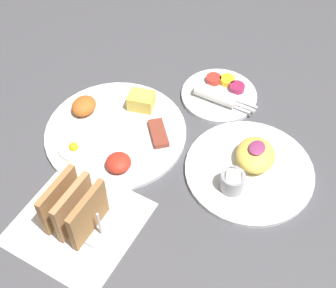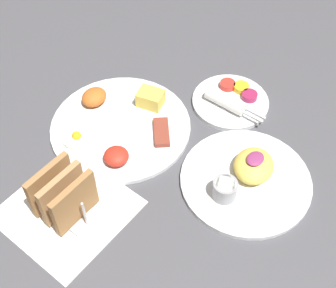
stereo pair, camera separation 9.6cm
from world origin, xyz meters
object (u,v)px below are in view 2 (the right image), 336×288
(toast_rack, at_px, (63,195))
(plate_condiments, at_px, (231,100))
(plate_breakfast, at_px, (119,125))
(plate_foreground, at_px, (246,177))

(toast_rack, bearing_deg, plate_condiments, -11.15)
(plate_breakfast, distance_m, plate_foreground, 0.30)
(plate_breakfast, relative_size, plate_foreground, 1.17)
(plate_breakfast, xyz_separation_m, plate_foreground, (0.05, -0.29, 0.00))
(toast_rack, bearing_deg, plate_breakfast, 16.33)
(plate_foreground, bearing_deg, plate_breakfast, 99.80)
(plate_condiments, height_order, toast_rack, toast_rack)
(plate_breakfast, bearing_deg, plate_condiments, -34.72)
(plate_condiments, bearing_deg, plate_foreground, -138.54)
(plate_condiments, distance_m, toast_rack, 0.44)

